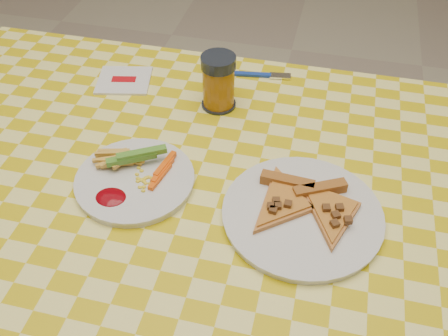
{
  "coord_description": "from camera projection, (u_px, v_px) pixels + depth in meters",
  "views": [
    {
      "loc": [
        0.19,
        -0.57,
        1.39
      ],
      "look_at": [
        0.05,
        0.04,
        0.78
      ],
      "focal_mm": 40.0,
      "sensor_mm": 36.0,
      "label": 1
    }
  ],
  "objects": [
    {
      "name": "plate_right",
      "position": [
        302.0,
        215.0,
        0.82
      ],
      "size": [
        0.33,
        0.33,
        0.01
      ],
      "primitive_type": "cylinder",
      "rotation": [
        0.0,
        0.0,
        -0.3
      ],
      "color": "silver",
      "rests_on": "table"
    },
    {
      "name": "plate_left",
      "position": [
        135.0,
        181.0,
        0.88
      ],
      "size": [
        0.24,
        0.24,
        0.01
      ],
      "primitive_type": "cylinder",
      "rotation": [
        0.0,
        0.0,
        -0.16
      ],
      "color": "silver",
      "rests_on": "table"
    },
    {
      "name": "fork",
      "position": [
        259.0,
        75.0,
        1.12
      ],
      "size": [
        0.15,
        0.04,
        0.01
      ],
      "rotation": [
        0.0,
        0.0,
        0.14
      ],
      "color": "#163598",
      "rests_on": "table"
    },
    {
      "name": "drink_glass",
      "position": [
        219.0,
        82.0,
        1.01
      ],
      "size": [
        0.07,
        0.07,
        0.12
      ],
      "color": "black",
      "rests_on": "table"
    },
    {
      "name": "napkin",
      "position": [
        124.0,
        80.0,
        1.11
      ],
      "size": [
        0.13,
        0.13,
        0.01
      ],
      "rotation": [
        0.0,
        0.0,
        0.21
      ],
      "color": "silver",
      "rests_on": "table"
    },
    {
      "name": "pizza_slices",
      "position": [
        305.0,
        204.0,
        0.82
      ],
      "size": [
        0.23,
        0.21,
        0.02
      ],
      "color": "#CF863F",
      "rests_on": "plate_right"
    },
    {
      "name": "fries_veggies",
      "position": [
        132.0,
        168.0,
        0.88
      ],
      "size": [
        0.16,
        0.15,
        0.04
      ],
      "color": "#E6BD49",
      "rests_on": "plate_left"
    },
    {
      "name": "table",
      "position": [
        194.0,
        216.0,
        0.93
      ],
      "size": [
        1.28,
        0.88,
        0.76
      ],
      "color": "white",
      "rests_on": "ground"
    }
  ]
}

